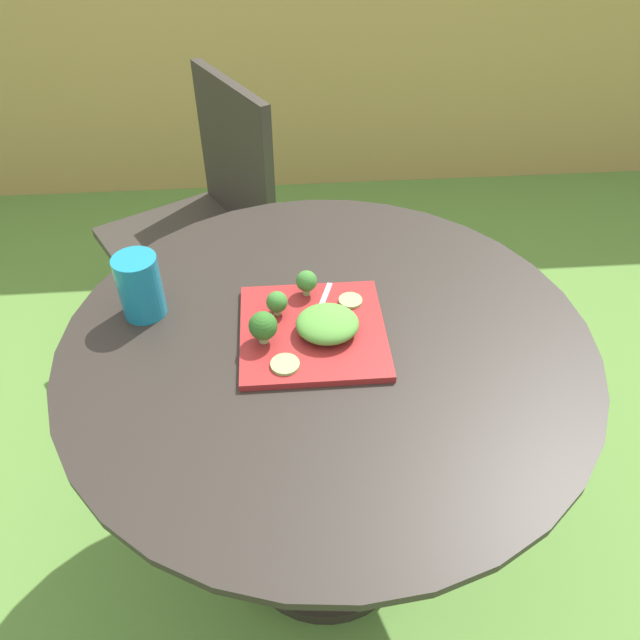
% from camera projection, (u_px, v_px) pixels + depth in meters
% --- Properties ---
extents(ground_plane, '(12.00, 12.00, 0.00)m').
position_uv_depth(ground_plane, '(325.00, 541.00, 1.67)').
color(ground_plane, '#568438').
extents(bamboo_fence, '(8.00, 0.08, 1.46)m').
position_uv_depth(bamboo_fence, '(287.00, 26.00, 2.64)').
color(bamboo_fence, '#A8894C').
rests_on(bamboo_fence, ground_plane).
extents(patio_table, '(1.01, 1.01, 0.74)m').
position_uv_depth(patio_table, '(326.00, 418.00, 1.33)').
color(patio_table, '#28231E').
rests_on(patio_table, ground_plane).
extents(patio_chair, '(0.60, 0.60, 0.90)m').
position_uv_depth(patio_chair, '(208.00, 209.00, 1.92)').
color(patio_chair, '#332D28').
rests_on(patio_chair, ground_plane).
extents(salad_plate, '(0.27, 0.27, 0.01)m').
position_uv_depth(salad_plate, '(313.00, 331.00, 1.18)').
color(salad_plate, maroon).
rests_on(salad_plate, patio_table).
extents(drinking_glass, '(0.08, 0.08, 0.13)m').
position_uv_depth(drinking_glass, '(141.00, 289.00, 1.19)').
color(drinking_glass, teal).
rests_on(drinking_glass, patio_table).
extents(fork, '(0.07, 0.15, 0.00)m').
position_uv_depth(fork, '(319.00, 313.00, 1.20)').
color(fork, silver).
rests_on(fork, salad_plate).
extents(lettuce_mound, '(0.12, 0.11, 0.04)m').
position_uv_depth(lettuce_mound, '(326.00, 324.00, 1.15)').
color(lettuce_mound, '#519338').
rests_on(lettuce_mound, salad_plate).
extents(broccoli_floret_0, '(0.04, 0.04, 0.05)m').
position_uv_depth(broccoli_floret_0, '(277.00, 302.00, 1.19)').
color(broccoli_floret_0, '#99B770').
rests_on(broccoli_floret_0, salad_plate).
extents(broccoli_floret_1, '(0.05, 0.05, 0.06)m').
position_uv_depth(broccoli_floret_1, '(263.00, 326.00, 1.12)').
color(broccoli_floret_1, '#99B770').
rests_on(broccoli_floret_1, salad_plate).
extents(broccoli_floret_2, '(0.04, 0.04, 0.05)m').
position_uv_depth(broccoli_floret_2, '(306.00, 281.00, 1.23)').
color(broccoli_floret_2, '#99B770').
rests_on(broccoli_floret_2, salad_plate).
extents(cucumber_slice_0, '(0.05, 0.05, 0.01)m').
position_uv_depth(cucumber_slice_0, '(285.00, 364.00, 1.10)').
color(cucumber_slice_0, '#8EB766').
rests_on(cucumber_slice_0, salad_plate).
extents(cucumber_slice_1, '(0.05, 0.05, 0.01)m').
position_uv_depth(cucumber_slice_1, '(350.00, 300.00, 1.23)').
color(cucumber_slice_1, '#8EB766').
rests_on(cucumber_slice_1, salad_plate).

